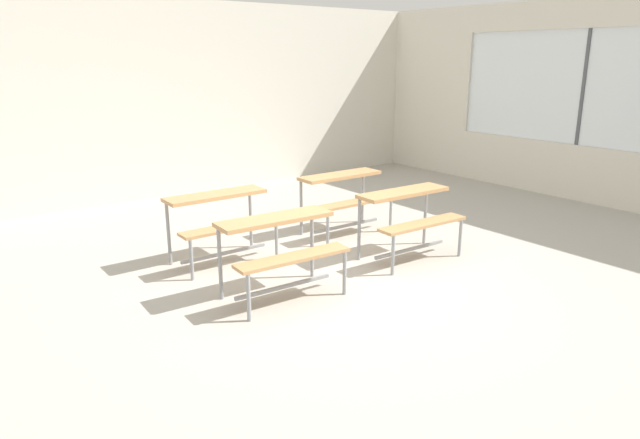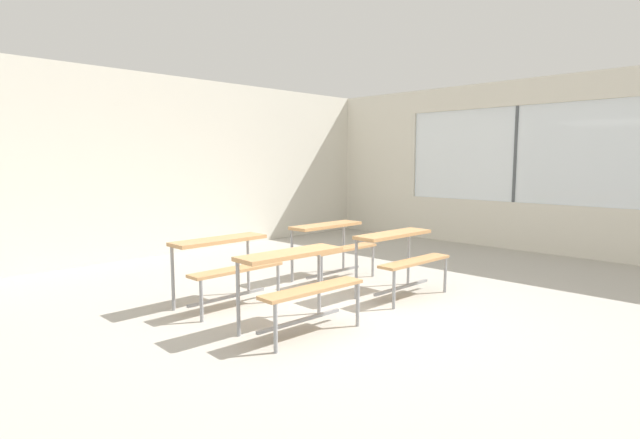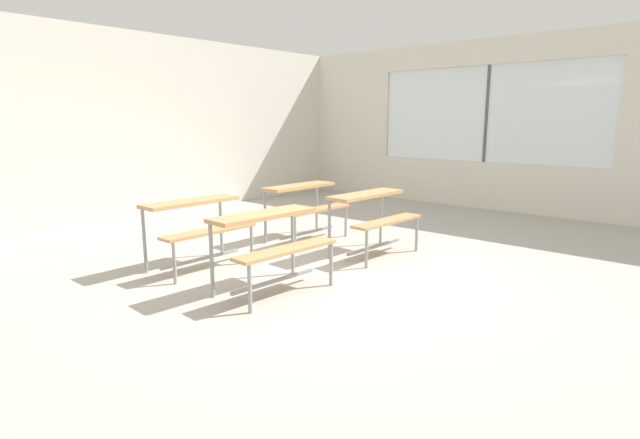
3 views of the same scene
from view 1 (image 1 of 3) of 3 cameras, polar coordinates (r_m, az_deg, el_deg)
ground at (r=5.72m, az=2.42°, el=-6.34°), size 10.00×9.00×0.05m
wall_back at (r=9.24m, az=-15.74°, el=11.43°), size 10.00×0.12×3.00m
wall_right at (r=9.27m, az=28.25°, el=9.83°), size 0.12×9.00×3.00m
desk_bench_r0c0 at (r=5.16m, az=-3.93°, el=-1.89°), size 1.13×0.64×0.74m
desk_bench_r0c1 at (r=6.24m, az=9.01°, el=1.12°), size 1.12×0.62×0.74m
desk_bench_r1c0 at (r=6.13m, az=-9.92°, el=0.80°), size 1.10×0.59×0.74m
desk_bench_r1c1 at (r=7.07m, az=2.57°, el=3.06°), size 1.11×0.60×0.74m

